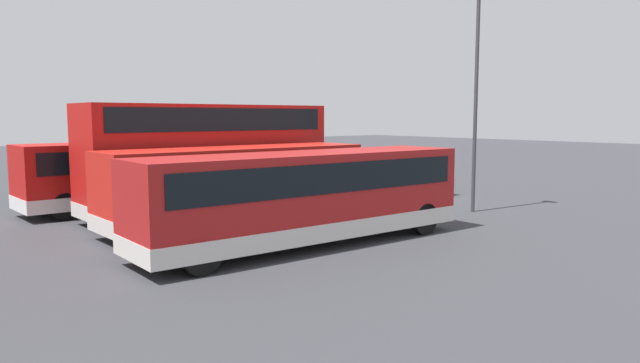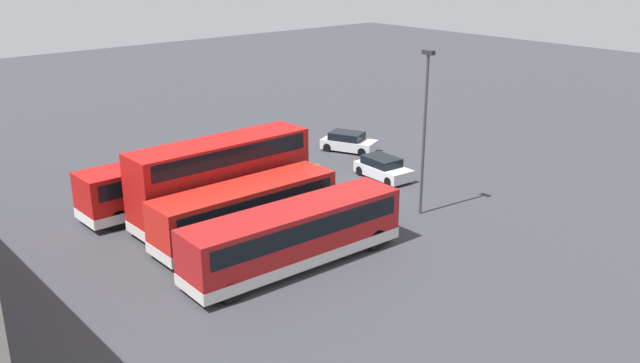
{
  "view_description": "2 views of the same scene",
  "coord_description": "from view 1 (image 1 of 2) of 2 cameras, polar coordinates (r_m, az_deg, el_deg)",
  "views": [
    {
      "loc": [
        -19.82,
        21.65,
        4.08
      ],
      "look_at": [
        0.53,
        4.49,
        1.1
      ],
      "focal_mm": 32.83,
      "sensor_mm": 36.0,
      "label": 1
    },
    {
      "loc": [
        -28.42,
        28.28,
        14.41
      ],
      "look_at": [
        0.14,
        3.7,
        1.24
      ],
      "focal_mm": 37.79,
      "sensor_mm": 36.0,
      "label": 2
    }
  ],
  "objects": [
    {
      "name": "bus_double_decker_third",
      "position": [
        24.64,
        -10.73,
        2.46
      ],
      "size": [
        2.69,
        10.48,
        4.55
      ],
      "color": "#B71411",
      "rests_on": "ground"
    },
    {
      "name": "bus_single_deck_fourth",
      "position": [
        27.47,
        -16.12,
        0.99
      ],
      "size": [
        2.75,
        11.24,
        2.95
      ],
      "color": "#B71411",
      "rests_on": "ground"
    },
    {
      "name": "ground_plane",
      "position": [
        29.64,
        7.32,
        -1.59
      ],
      "size": [
        140.0,
        140.0,
        0.0
      ],
      "primitive_type": "plane",
      "color": "#38383D"
    },
    {
      "name": "car_hatchback_silver",
      "position": [
        37.56,
        4.68,
        1.2
      ],
      "size": [
        4.37,
        3.24,
        1.43
      ],
      "color": "silver",
      "rests_on": "ground"
    },
    {
      "name": "car_small_green",
      "position": [
        31.59,
        9.14,
        0.15
      ],
      "size": [
        4.1,
        2.06,
        1.43
      ],
      "color": "silver",
      "rests_on": "ground"
    },
    {
      "name": "bus_single_deck_second",
      "position": [
        21.71,
        -7.98,
        -0.19
      ],
      "size": [
        2.63,
        10.16,
        2.95
      ],
      "color": "red",
      "rests_on": "ground"
    },
    {
      "name": "bus_single_deck_near_end",
      "position": [
        18.38,
        -1.31,
        -1.31
      ],
      "size": [
        2.94,
        11.44,
        2.95
      ],
      "color": "#A51919",
      "rests_on": "ground"
    },
    {
      "name": "lamp_post_tall",
      "position": [
        25.7,
        14.98,
        8.96
      ],
      "size": [
        0.7,
        0.3,
        9.27
      ],
      "color": "#38383D",
      "rests_on": "ground"
    },
    {
      "name": "waste_bin_yellow",
      "position": [
        31.21,
        1.05,
        -0.25
      ],
      "size": [
        0.6,
        0.6,
        0.95
      ],
      "primitive_type": "cylinder",
      "color": "#197F33",
      "rests_on": "ground"
    }
  ]
}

